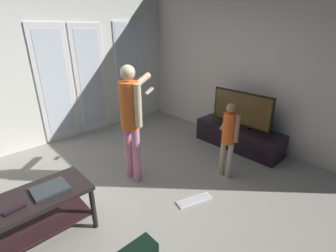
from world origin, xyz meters
TOP-DOWN VIEW (x-y plane):
  - ground_plane at (0.00, 0.00)m, footprint 5.51×4.65m
  - wall_back_with_doors at (0.10, 2.29)m, footprint 5.51×0.09m
  - wall_right_plain at (2.73, 0.00)m, footprint 0.06×4.65m
  - coffee_table at (-0.83, 0.06)m, footprint 1.09×0.50m
  - tv_stand at (2.36, -0.19)m, footprint 0.45×1.48m
  - flat_screen_tv at (2.36, -0.19)m, footprint 0.08×1.05m
  - person_adult at (0.52, 0.30)m, footprint 0.66×0.44m
  - person_child at (1.47, -0.54)m, footprint 0.40×0.30m
  - loose_keyboard at (0.74, -0.60)m, footprint 0.46×0.26m
  - laptop_closed at (-0.63, 0.05)m, footprint 0.31×0.26m
  - tv_remote_black at (-0.94, -0.03)m, footprint 0.17×0.07m

SIDE VIEW (x-z plane):
  - ground_plane at x=0.00m, z-range -0.02..0.00m
  - loose_keyboard at x=0.74m, z-range 0.00..0.02m
  - tv_stand at x=2.36m, z-range 0.00..0.39m
  - coffee_table at x=-0.83m, z-range 0.12..0.63m
  - tv_remote_black at x=-0.94m, z-range 0.52..0.54m
  - laptop_closed at x=-0.63m, z-range 0.52..0.54m
  - person_child at x=1.47m, z-range 0.11..1.17m
  - flat_screen_tv at x=2.36m, z-range 0.40..1.00m
  - person_adult at x=0.52m, z-range 0.16..1.71m
  - wall_back_with_doors at x=0.10m, z-range -0.05..2.87m
  - wall_right_plain at x=2.73m, z-range 0.00..2.89m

